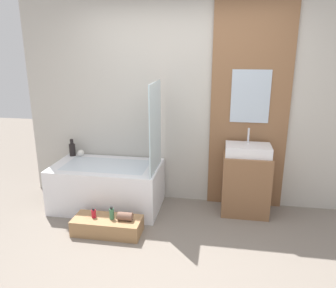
# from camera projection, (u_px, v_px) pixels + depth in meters

# --- Properties ---
(ground_plane) EXTENTS (12.00, 12.00, 0.00)m
(ground_plane) POSITION_uv_depth(u_px,v_px,m) (161.00, 271.00, 3.00)
(ground_plane) COLOR slate
(wall_tiled_back) EXTENTS (4.20, 0.06, 2.60)m
(wall_tiled_back) POSITION_uv_depth(u_px,v_px,m) (184.00, 103.00, 4.13)
(wall_tiled_back) COLOR #B7B2A8
(wall_tiled_back) RESTS_ON ground_plane
(wall_wood_accent) EXTENTS (0.94, 0.04, 2.60)m
(wall_wood_accent) POSITION_uv_depth(u_px,v_px,m) (250.00, 105.00, 3.95)
(wall_wood_accent) COLOR brown
(wall_wood_accent) RESTS_ON ground_plane
(bathtub) EXTENTS (1.34, 0.75, 0.57)m
(bathtub) POSITION_uv_depth(u_px,v_px,m) (107.00, 186.00, 4.16)
(bathtub) COLOR white
(bathtub) RESTS_ON ground_plane
(glass_shower_screen) EXTENTS (0.01, 0.61, 1.04)m
(glass_shower_screen) POSITION_uv_depth(u_px,v_px,m) (155.00, 127.00, 3.78)
(glass_shower_screen) COLOR silver
(glass_shower_screen) RESTS_ON bathtub
(wooden_step_bench) EXTENTS (0.75, 0.31, 0.18)m
(wooden_step_bench) POSITION_uv_depth(u_px,v_px,m) (107.00, 226.00, 3.60)
(wooden_step_bench) COLOR #997047
(wooden_step_bench) RESTS_ON ground_plane
(vanity_cabinet) EXTENTS (0.56, 0.42, 0.75)m
(vanity_cabinet) POSITION_uv_depth(u_px,v_px,m) (246.00, 184.00, 3.99)
(vanity_cabinet) COLOR brown
(vanity_cabinet) RESTS_ON ground_plane
(sink) EXTENTS (0.53, 0.33, 0.31)m
(sink) POSITION_uv_depth(u_px,v_px,m) (248.00, 150.00, 3.87)
(sink) COLOR white
(sink) RESTS_ON vanity_cabinet
(vase_tall_dark) EXTENTS (0.08, 0.08, 0.23)m
(vase_tall_dark) POSITION_uv_depth(u_px,v_px,m) (72.00, 149.00, 4.41)
(vase_tall_dark) COLOR black
(vase_tall_dark) RESTS_ON bathtub
(vase_round_light) EXTENTS (0.09, 0.09, 0.09)m
(vase_round_light) POSITION_uv_depth(u_px,v_px,m) (81.00, 153.00, 4.40)
(vase_round_light) COLOR silver
(vase_round_light) RESTS_ON bathtub
(bottle_soap_primary) EXTENTS (0.05, 0.05, 0.11)m
(bottle_soap_primary) POSITION_uv_depth(u_px,v_px,m) (94.00, 213.00, 3.59)
(bottle_soap_primary) COLOR #B21928
(bottle_soap_primary) RESTS_ON wooden_step_bench
(bottle_soap_secondary) EXTENTS (0.05, 0.05, 0.15)m
(bottle_soap_secondary) POSITION_uv_depth(u_px,v_px,m) (112.00, 214.00, 3.55)
(bottle_soap_secondary) COLOR #38704C
(bottle_soap_secondary) RESTS_ON wooden_step_bench
(towel_roll) EXTENTS (0.16, 0.09, 0.09)m
(towel_roll) POSITION_uv_depth(u_px,v_px,m) (125.00, 216.00, 3.53)
(towel_roll) COLOR brown
(towel_roll) RESTS_ON wooden_step_bench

